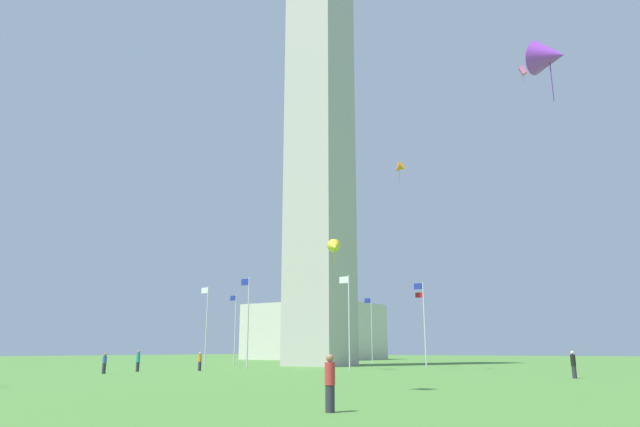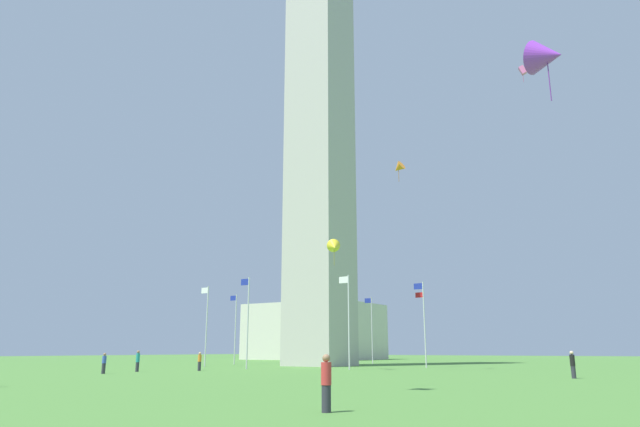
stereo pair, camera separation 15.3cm
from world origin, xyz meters
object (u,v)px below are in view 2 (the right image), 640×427
obelisk_monument (320,123)px  flagpole_sw (424,324)px  flagpole_n (235,326)px  kite_purple_delta (547,56)px  kite_orange_delta (398,168)px  flagpole_e (248,318)px  person_black_shirt (573,365)px  person_blue_shirt (104,363)px  kite_yellow_delta (334,247)px  person_orange_shirt (200,361)px  flagpole_nw (300,328)px  flagpole_s (424,320)px  kite_pink_box (523,70)px  flagpole_se (348,317)px  distant_building (315,332)px  flagpole_w (372,327)px  person_teal_shirt (138,361)px  person_red_shirt (326,383)px  flagpole_ne (206,322)px

obelisk_monument → flagpole_sw: bearing=-134.8°
flagpole_n → kite_purple_delta: bearing=143.6°
kite_orange_delta → kite_purple_delta: bearing=125.6°
flagpole_e → person_black_shirt: (-29.96, 2.16, -4.00)m
person_blue_shirt → kite_yellow_delta: (-12.24, -15.01, 10.46)m
flagpole_e → kite_purple_delta: (-33.28, 21.06, 8.68)m
person_orange_shirt → flagpole_nw: bearing=0.4°
flagpole_n → flagpole_e: same height
kite_orange_delta → kite_purple_delta: size_ratio=0.73×
flagpole_e → person_orange_shirt: size_ratio=5.45×
flagpole_s → person_black_shirt: size_ratio=5.06×
flagpole_nw → kite_pink_box: 45.05m
person_blue_shirt → flagpole_se: bearing=-41.3°
distant_building → flagpole_w: bearing=136.7°
flagpole_w → person_blue_shirt: size_ratio=5.59×
person_teal_shirt → person_orange_shirt: 5.34m
flagpole_s → kite_yellow_delta: bearing=74.5°
person_red_shirt → flagpole_nw: bearing=-11.3°
flagpole_n → kite_orange_delta: kite_orange_delta is taller
flagpole_sw → kite_purple_delta: size_ratio=3.15×
kite_purple_delta → kite_yellow_delta: size_ratio=1.11×
flagpole_e → kite_purple_delta: kite_purple_delta is taller
flagpole_ne → flagpole_s: size_ratio=1.00×
person_orange_shirt → kite_pink_box: size_ratio=0.97×
flagpole_w → person_red_shirt: 61.35m
person_red_shirt → flagpole_ne: bearing=1.6°
person_blue_shirt → kite_yellow_delta: bearing=-47.5°
kite_yellow_delta → flagpole_sw: bearing=-89.0°
flagpole_s → kite_pink_box: 27.03m
obelisk_monument → person_red_shirt: size_ratio=35.24×
flagpole_se → person_black_shirt: flagpole_se is taller
person_orange_shirt → kite_yellow_delta: bearing=-75.1°
flagpole_se → kite_purple_delta: kite_purple_delta is taller
flagpole_sw → flagpole_nw: bearing=-0.0°
obelisk_monument → person_teal_shirt: (3.69, 23.33, -29.40)m
flagpole_nw → kite_pink_box: bearing=157.6°
flagpole_n → person_teal_shirt: 25.53m
person_red_shirt → obelisk_monument: bearing=-13.8°
flagpole_w → distant_building: distant_building is taller
flagpole_n → flagpole_se: bearing=157.5°
flagpole_n → person_orange_shirt: size_ratio=5.45×
flagpole_se → kite_yellow_delta: kite_yellow_delta is taller
flagpole_e → flagpole_se: 10.10m
flagpole_e → flagpole_s: (-13.20, -13.20, 0.00)m
flagpole_se → kite_purple_delta: 35.64m
flagpole_s → flagpole_nw: same height
flagpole_se → flagpole_s: same height
person_blue_shirt → person_black_shirt: bearing=-77.7°
person_black_shirt → kite_yellow_delta: (20.23, -2.82, 10.37)m
flagpole_w → person_blue_shirt: flagpole_w is taller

